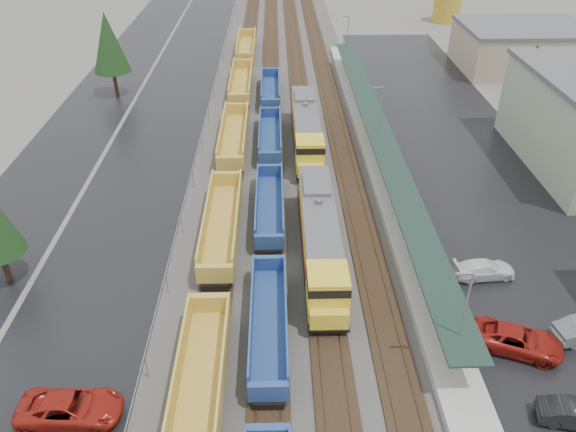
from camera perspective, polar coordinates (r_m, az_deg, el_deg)
name	(u,v)px	position (r m, az deg, el deg)	size (l,w,h in m)	color
ballast_strip	(287,122)	(69.81, -0.14, 9.54)	(20.00, 160.00, 0.08)	#302D2B
trackbed	(287,121)	(69.76, -0.14, 9.63)	(14.60, 160.00, 0.22)	black
west_parking_lot	(164,123)	(71.12, -12.47, 9.18)	(10.00, 160.00, 0.02)	black
west_road	(82,124)	(73.69, -20.20, 8.76)	(9.00, 160.00, 0.02)	black
east_commuter_lot	(464,157)	(64.06, 17.41, 5.74)	(16.00, 100.00, 0.02)	black
station_platform	(377,152)	(61.39, 9.03, 6.45)	(3.00, 80.00, 8.00)	#9E9B93
chainlink_fence	(207,116)	(68.23, -8.23, 10.07)	(0.08, 160.04, 2.02)	gray
tree_west_far	(108,42)	(79.91, -17.77, 16.44)	(4.84, 4.84, 11.00)	#332316
tree_east	(531,74)	(71.92, 23.45, 13.08)	(4.40, 4.40, 10.00)	#332316
locomotive_lead	(320,239)	(43.88, 3.30, -2.35)	(2.83, 18.65, 4.22)	black
locomotive_trail	(306,129)	(62.22, 1.88, 8.78)	(2.83, 18.65, 4.22)	black
well_string_yellow	(222,224)	(47.77, -6.70, -0.84)	(2.80, 121.08, 2.48)	#AC942F
well_string_blue	(269,256)	(44.00, -1.91, -4.08)	(2.44, 87.63, 2.16)	navy
storage_tank	(447,8)	(121.23, 15.85, 19.69)	(5.33, 5.33, 5.33)	#AC8F22
parked_car_west_c	(70,408)	(36.09, -21.24, -17.76)	(5.92, 2.73, 1.65)	maroon
parked_car_east_b	(517,340)	(40.37, 22.22, -11.59)	(5.80, 2.68, 1.61)	maroon
parked_car_east_c	(484,269)	(45.84, 19.32, -5.14)	(4.77, 1.94, 1.39)	white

